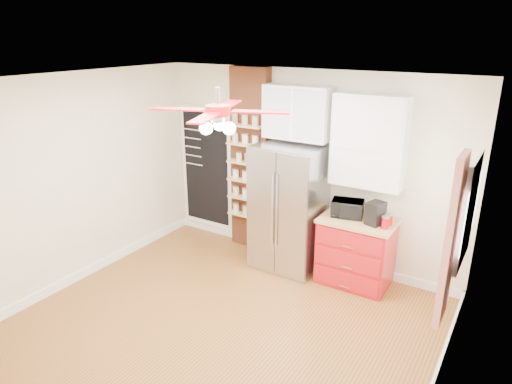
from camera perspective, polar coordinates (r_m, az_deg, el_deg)
The scene contains 21 objects.
floor at distance 5.41m, azimuth -4.05°, elevation -16.19°, with size 4.50×4.50×0.00m, color #945825.
ceiling at distance 4.43m, azimuth -4.89°, elevation 13.57°, with size 4.50×4.50×0.00m, color white.
wall_back at distance 6.39m, azimuth 6.16°, elevation 2.95°, with size 4.50×0.02×2.70m, color beige.
wall_front at distance 3.53m, azimuth -24.37°, elevation -13.08°, with size 4.50×0.02×2.70m, color beige.
wall_left at distance 6.28m, azimuth -21.29°, elevation 1.43°, with size 0.02×4.00×2.70m, color beige.
wall_right at distance 3.99m, azimuth 23.14°, elevation -9.04°, with size 0.02×4.00×2.70m, color beige.
chalkboard at distance 7.29m, azimuth -6.16°, elevation 2.98°, with size 0.95×0.05×1.95m.
brick_pillar at distance 6.71m, azimuth -0.69°, elevation 3.88°, with size 0.60×0.16×2.70m, color brown.
fridge at distance 6.25m, azimuth 4.11°, elevation -1.97°, with size 0.90×0.70×1.75m, color #B4B5B9.
upper_glass_cabinet at distance 6.08m, azimuth 5.27°, elevation 9.89°, with size 0.90×0.35×0.70m, color white.
red_cabinet at distance 6.12m, azimuth 12.36°, elevation -7.22°, with size 0.94×0.64×0.90m.
upper_shelf_unit at distance 5.79m, azimuth 13.94°, elevation 6.16°, with size 0.90×0.30×1.15m, color white.
window at distance 4.73m, azimuth 25.05°, elevation -2.19°, with size 0.04×0.75×1.05m, color white.
curtain at distance 4.27m, azimuth 23.18°, elevation -5.67°, with size 0.06×0.40×1.55m, color red.
ceiling_fan at distance 4.46m, azimuth -4.79°, elevation 10.04°, with size 1.40×1.40×0.44m.
toaster_oven at distance 5.95m, azimuth 11.35°, elevation -2.02°, with size 0.40×0.27×0.22m, color black.
coffee_maker at distance 5.78m, azimuth 14.70°, elevation -2.59°, with size 0.17×0.22×0.29m, color black.
canister_left at distance 5.71m, azimuth 15.85°, elevation -3.76°, with size 0.09×0.09×0.14m, color #AC0911.
canister_right at distance 5.83m, azimuth 16.20°, elevation -3.36°, with size 0.10×0.10×0.14m, color #A21009.
pantry_jar_oats at distance 6.61m, azimuth -2.12°, elevation 4.37°, with size 0.09×0.09×0.12m, color beige.
pantry_jar_beans at distance 6.55m, azimuth -1.10°, elevation 4.22°, with size 0.08×0.08×0.12m, color olive.
Camera 1 is at (2.62, -3.54, 3.14)m, focal length 32.00 mm.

